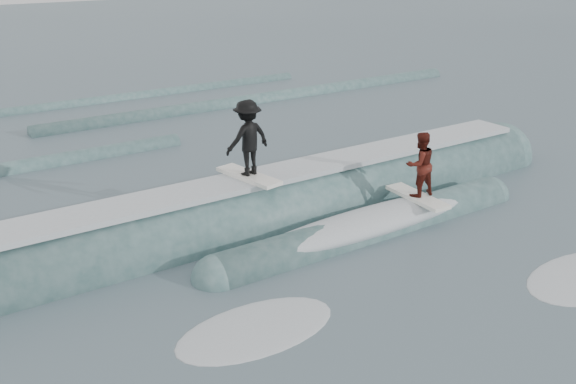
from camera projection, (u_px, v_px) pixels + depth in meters
ground at (434, 323)px, 12.50m from camera, size 160.00×160.00×0.00m
breaking_wave at (281, 219)px, 17.11m from camera, size 21.03×4.00×2.44m
surfer_black at (248, 140)px, 16.12m from camera, size 1.32×2.07×2.04m
surfer_red at (420, 168)px, 16.75m from camera, size 0.91×2.03×1.83m
whitewater at (525, 309)px, 12.99m from camera, size 11.45×8.56×0.10m
far_swells at (119, 125)px, 26.21m from camera, size 39.67×8.65×0.80m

